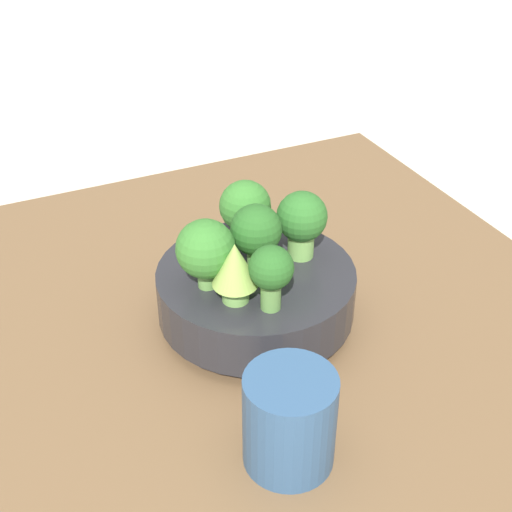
{
  "coord_description": "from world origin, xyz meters",
  "views": [
    {
      "loc": [
        0.55,
        -0.25,
        0.57
      ],
      "look_at": [
        -0.03,
        0.02,
        0.14
      ],
      "focal_mm": 50.0,
      "sensor_mm": 36.0,
      "label": 1
    }
  ],
  "objects": [
    {
      "name": "broccoli_floret_back",
      "position": [
        -0.04,
        0.08,
        0.16
      ],
      "size": [
        0.06,
        0.06,
        0.08
      ],
      "color": "#7AB256",
      "rests_on": "bowl"
    },
    {
      "name": "broccoli_floret_right",
      "position": [
        0.03,
        0.01,
        0.16
      ],
      "size": [
        0.05,
        0.05,
        0.07
      ],
      "color": "#609347",
      "rests_on": "bowl"
    },
    {
      "name": "cup",
      "position": [
        0.16,
        -0.04,
        0.1
      ],
      "size": [
        0.08,
        0.08,
        0.1
      ],
      "color": "#33567F",
      "rests_on": "table"
    },
    {
      "name": "broccoli_floret_center",
      "position": [
        -0.03,
        0.02,
        0.17
      ],
      "size": [
        0.06,
        0.06,
        0.08
      ],
      "color": "#6BA34C",
      "rests_on": "bowl"
    },
    {
      "name": "bowl",
      "position": [
        -0.03,
        0.02,
        0.09
      ],
      "size": [
        0.22,
        0.22,
        0.07
      ],
      "color": "#28282D",
      "rests_on": "table"
    },
    {
      "name": "broccoli_floret_left",
      "position": [
        -0.09,
        0.04,
        0.16
      ],
      "size": [
        0.06,
        0.06,
        0.08
      ],
      "color": "#609347",
      "rests_on": "bowl"
    },
    {
      "name": "broccoli_floret_front",
      "position": [
        -0.03,
        -0.04,
        0.16
      ],
      "size": [
        0.06,
        0.06,
        0.08
      ],
      "color": "#6BA34C",
      "rests_on": "bowl"
    },
    {
      "name": "romanesco_piece_near",
      "position": [
        0.01,
        -0.02,
        0.16
      ],
      "size": [
        0.05,
        0.05,
        0.07
      ],
      "color": "#7AB256",
      "rests_on": "bowl"
    },
    {
      "name": "ground_plane",
      "position": [
        0.0,
        0.0,
        0.0
      ],
      "size": [
        6.0,
        6.0,
        0.0
      ],
      "primitive_type": "plane",
      "color": "beige"
    },
    {
      "name": "table",
      "position": [
        0.0,
        0.0,
        0.02
      ],
      "size": [
        0.86,
        0.82,
        0.05
      ],
      "color": "brown",
      "rests_on": "ground_plane"
    }
  ]
}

